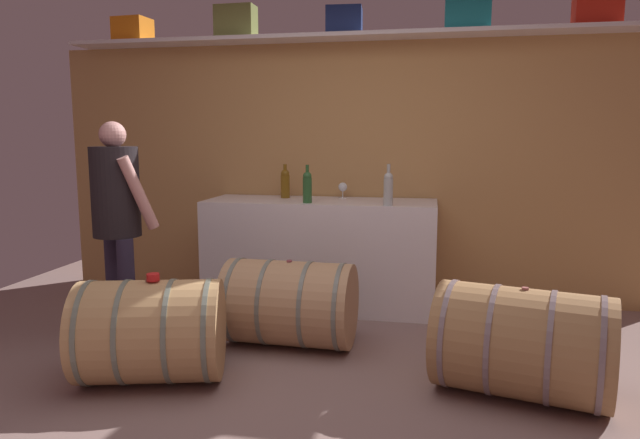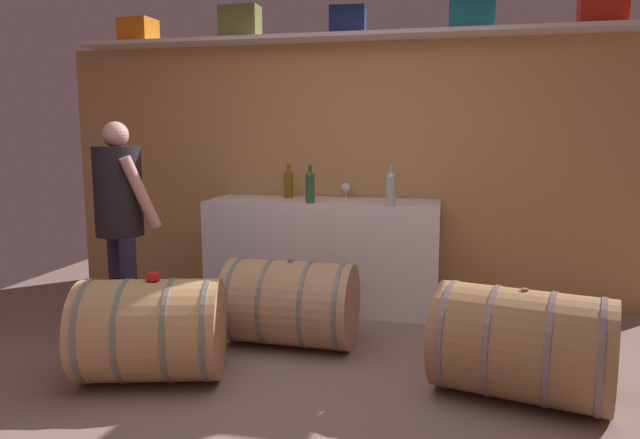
# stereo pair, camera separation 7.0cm
# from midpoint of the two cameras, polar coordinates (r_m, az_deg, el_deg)

# --- Properties ---
(ground_plane) EXTENTS (6.37, 7.62, 0.02)m
(ground_plane) POSITION_cam_midpoint_polar(r_m,az_deg,el_deg) (3.61, -0.69, -14.70)
(ground_plane) COLOR gray
(back_wall_panel) EXTENTS (5.17, 0.10, 2.18)m
(back_wall_panel) POSITION_cam_midpoint_polar(r_m,az_deg,el_deg) (4.96, 3.59, 4.73)
(back_wall_panel) COLOR tan
(back_wall_panel) RESTS_ON ground
(high_shelf_board) EXTENTS (4.76, 0.40, 0.03)m
(high_shelf_board) POSITION_cam_midpoint_polar(r_m,az_deg,el_deg) (4.87, 3.44, 17.72)
(high_shelf_board) COLOR silver
(high_shelf_board) RESTS_ON back_wall_panel
(toolcase_orange) EXTENTS (0.30, 0.26, 0.21)m
(toolcase_orange) POSITION_cam_midpoint_polar(r_m,az_deg,el_deg) (5.50, -17.36, 17.54)
(toolcase_orange) COLOR orange
(toolcase_orange) RESTS_ON high_shelf_board
(toolcase_olive) EXTENTS (0.34, 0.19, 0.27)m
(toolcase_olive) POSITION_cam_midpoint_polar(r_m,az_deg,el_deg) (5.12, -7.61, 18.92)
(toolcase_olive) COLOR olive
(toolcase_olive) RESTS_ON high_shelf_board
(toolcase_navy) EXTENTS (0.30, 0.27, 0.22)m
(toolcase_navy) POSITION_cam_midpoint_polar(r_m,az_deg,el_deg) (4.89, 3.24, 19.17)
(toolcase_navy) COLOR navy
(toolcase_navy) RESTS_ON high_shelf_board
(toolcase_teal) EXTENTS (0.34, 0.30, 0.35)m
(toolcase_teal) POSITION_cam_midpoint_polar(r_m,az_deg,el_deg) (4.85, 15.33, 19.78)
(toolcase_teal) COLOR #16757E
(toolcase_teal) RESTS_ON high_shelf_board
(toolcase_red) EXTENTS (0.34, 0.26, 0.28)m
(toolcase_red) POSITION_cam_midpoint_polar(r_m,az_deg,el_deg) (4.97, 26.81, 18.50)
(toolcase_red) COLOR red
(toolcase_red) RESTS_ON high_shelf_board
(work_cabinet) EXTENTS (1.87, 0.64, 0.88)m
(work_cabinet) POSITION_cam_midpoint_polar(r_m,az_deg,el_deg) (4.71, 0.78, -3.42)
(work_cabinet) COLOR white
(work_cabinet) RESTS_ON ground
(wine_bottle_green) EXTENTS (0.07, 0.07, 0.30)m
(wine_bottle_green) POSITION_cam_midpoint_polar(r_m,az_deg,el_deg) (4.44, -0.55, 3.34)
(wine_bottle_green) COLOR #295A2B
(wine_bottle_green) RESTS_ON work_cabinet
(wine_bottle_amber) EXTENTS (0.07, 0.07, 0.28)m
(wine_bottle_amber) POSITION_cam_midpoint_polar(r_m,az_deg,el_deg) (4.82, -2.75, 3.69)
(wine_bottle_amber) COLOR brown
(wine_bottle_amber) RESTS_ON work_cabinet
(wine_bottle_clear) EXTENTS (0.07, 0.07, 0.31)m
(wine_bottle_clear) POSITION_cam_midpoint_polar(r_m,az_deg,el_deg) (4.30, 7.56, 3.13)
(wine_bottle_clear) COLOR #B2BAB6
(wine_bottle_clear) RESTS_ON work_cabinet
(wine_glass) EXTENTS (0.08, 0.08, 0.13)m
(wine_glass) POSITION_cam_midpoint_polar(r_m,az_deg,el_deg) (4.81, 3.05, 3.20)
(wine_glass) COLOR white
(wine_glass) RESTS_ON work_cabinet
(wine_barrel_near) EXTENTS (0.92, 0.77, 0.60)m
(wine_barrel_near) POSITION_cam_midpoint_polar(r_m,az_deg,el_deg) (3.47, -15.99, -10.56)
(wine_barrel_near) COLOR tan
(wine_barrel_near) RESTS_ON ground
(wine_barrel_far) EXTENTS (1.02, 0.79, 0.61)m
(wine_barrel_far) POSITION_cam_midpoint_polar(r_m,az_deg,el_deg) (3.30, 20.13, -11.66)
(wine_barrel_far) COLOR #9F7448
(wine_barrel_far) RESTS_ON ground
(wine_barrel_flank) EXTENTS (0.87, 0.60, 0.58)m
(wine_barrel_flank) POSITION_cam_midpoint_polar(r_m,az_deg,el_deg) (3.88, -2.44, -8.33)
(wine_barrel_flank) COLOR tan
(wine_barrel_flank) RESTS_ON ground
(tasting_cup) EXTENTS (0.07, 0.07, 0.04)m
(tasting_cup) POSITION_cam_midpoint_polar(r_m,az_deg,el_deg) (3.37, -15.78, -5.50)
(tasting_cup) COLOR red
(tasting_cup) RESTS_ON wine_barrel_near
(winemaker_pouring) EXTENTS (0.48, 0.46, 1.50)m
(winemaker_pouring) POSITION_cam_midpoint_polar(r_m,az_deg,el_deg) (4.09, -18.91, 1.13)
(winemaker_pouring) COLOR #2E273F
(winemaker_pouring) RESTS_ON ground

